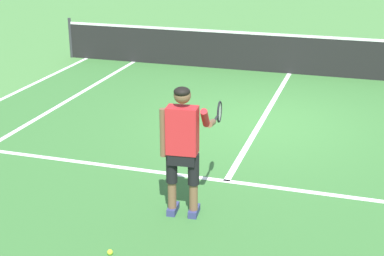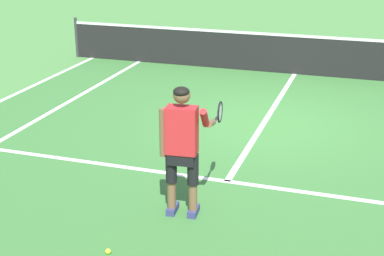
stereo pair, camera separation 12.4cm
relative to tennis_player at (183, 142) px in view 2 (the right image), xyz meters
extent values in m
plane|color=#477F3D|center=(0.29, 3.76, -0.99)|extent=(80.00, 80.00, 0.00)
cube|color=#387033|center=(0.29, 2.66, -0.99)|extent=(10.98, 10.09, 0.00)
cube|color=white|center=(0.29, 1.10, -0.99)|extent=(8.23, 0.10, 0.01)
cube|color=white|center=(0.29, 4.30, -0.99)|extent=(0.10, 6.40, 0.01)
cube|color=white|center=(-3.82, 2.66, -0.99)|extent=(0.10, 9.69, 0.01)
cylinder|color=#333338|center=(-5.65, 7.50, -0.45)|extent=(0.08, 0.08, 1.07)
cube|color=black|center=(0.29, 7.50, -0.53)|extent=(11.84, 0.02, 0.91)
cube|color=white|center=(0.29, 7.50, -0.05)|extent=(11.84, 0.03, 0.06)
cube|color=navy|center=(-0.15, 0.00, -0.94)|extent=(0.14, 0.29, 0.09)
cube|color=navy|center=(0.13, 0.02, -0.94)|extent=(0.14, 0.29, 0.09)
cylinder|color=brown|center=(-0.14, -0.04, -0.72)|extent=(0.11, 0.11, 0.36)
cylinder|color=black|center=(-0.14, -0.04, -0.33)|extent=(0.14, 0.14, 0.41)
cylinder|color=brown|center=(0.13, -0.02, -0.72)|extent=(0.11, 0.11, 0.36)
cylinder|color=black|center=(0.13, -0.02, -0.33)|extent=(0.14, 0.14, 0.41)
cube|color=black|center=(0.00, -0.03, -0.17)|extent=(0.36, 0.23, 0.20)
cube|color=red|center=(0.00, -0.03, 0.17)|extent=(0.40, 0.25, 0.60)
cylinder|color=brown|center=(-0.24, -0.05, 0.12)|extent=(0.09, 0.09, 0.62)
cylinder|color=red|center=(0.25, 0.09, 0.32)|extent=(0.11, 0.27, 0.29)
cylinder|color=brown|center=(0.27, 0.30, 0.18)|extent=(0.11, 0.30, 0.14)
sphere|color=brown|center=(-0.01, -0.02, 0.62)|extent=(0.21, 0.21, 0.21)
ellipsoid|color=black|center=(0.00, -0.04, 0.67)|extent=(0.22, 0.22, 0.12)
cylinder|color=#232326|center=(0.27, 0.52, 0.15)|extent=(0.05, 0.20, 0.03)
cylinder|color=black|center=(0.25, 0.67, 0.15)|extent=(0.03, 0.10, 0.02)
torus|color=black|center=(0.23, 0.85, 0.15)|extent=(0.05, 0.30, 0.30)
cylinder|color=silver|center=(0.23, 0.85, 0.15)|extent=(0.03, 0.25, 0.25)
sphere|color=#CCE02D|center=(-0.50, -1.17, -0.96)|extent=(0.07, 0.07, 0.07)
camera|label=1|loc=(2.05, -6.29, 2.62)|focal=53.95mm
camera|label=2|loc=(2.17, -6.26, 2.62)|focal=53.95mm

